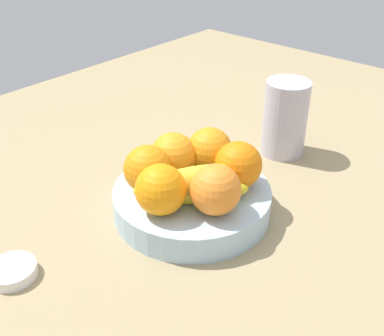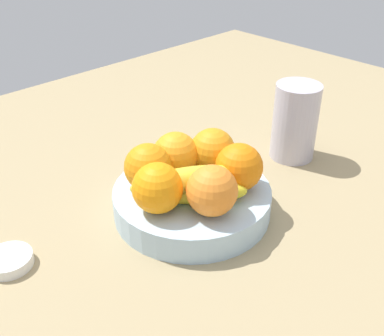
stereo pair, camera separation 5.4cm
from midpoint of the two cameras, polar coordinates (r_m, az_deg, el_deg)
ground_plane at (r=82.08cm, az=-1.94°, el=-5.54°), size 180.00×140.00×3.00cm
fruit_bowl at (r=78.64cm, az=-1.98°, el=-3.97°), size 26.14×26.14×4.62cm
orange_front_left at (r=80.37cm, az=0.22°, el=2.16°), size 7.84×7.84×7.84cm
orange_front_right at (r=79.21cm, az=-4.00°, el=1.60°), size 7.84×7.84×7.84cm
orange_center at (r=75.59cm, az=-7.43°, el=-0.19°), size 7.84×7.84×7.84cm
orange_back_left at (r=70.46cm, az=-6.02°, el=-2.67°), size 7.84×7.84×7.84cm
orange_back_right at (r=70.06cm, az=0.65°, el=-2.69°), size 7.84×7.84×7.84cm
orange_top_stack at (r=76.21cm, az=3.60°, el=0.32°), size 7.84×7.84×7.84cm
banana_bunch at (r=72.43cm, az=-2.27°, el=-2.23°), size 17.03×14.64×6.20cm
thermos_tumbler at (r=95.13cm, az=9.61°, el=5.96°), size 8.78×8.78×15.24cm
jar_lid at (r=73.34cm, az=-23.00°, el=-11.52°), size 6.91×6.91×1.70cm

